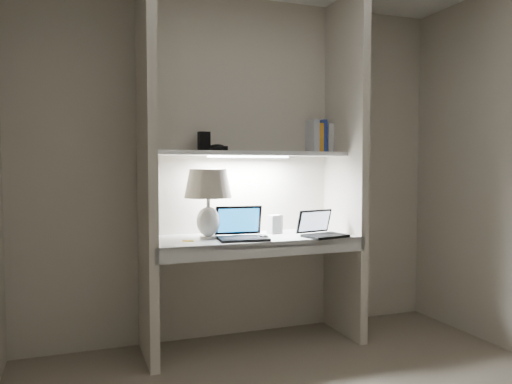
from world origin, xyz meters
name	(u,v)px	position (x,y,z in m)	size (l,w,h in m)	color
back_wall	(241,168)	(0.00, 1.50, 1.25)	(3.20, 0.01, 2.50)	beige
alcove_panel_left	(147,168)	(-0.73, 1.23, 1.25)	(0.06, 0.55, 2.50)	beige
alcove_panel_right	(346,168)	(0.73, 1.23, 1.25)	(0.06, 0.55, 2.50)	beige
desk	(253,239)	(0.00, 1.23, 0.75)	(1.40, 0.55, 0.04)	white
desk_apron	(267,249)	(0.00, 0.96, 0.72)	(1.46, 0.03, 0.10)	silver
shelf	(249,154)	(0.00, 1.32, 1.35)	(1.40, 0.36, 0.03)	silver
strip_light	(249,157)	(0.00, 1.32, 1.33)	(0.60, 0.04, 0.01)	white
table_lamp	(208,192)	(-0.33, 1.22, 1.09)	(0.32, 0.32, 0.47)	white
laptop_main	(241,232)	(-0.12, 1.14, 0.82)	(0.35, 0.31, 0.22)	black
laptop_netbook	(321,230)	(0.45, 1.06, 0.81)	(0.33, 0.31, 0.18)	black
speaker	(275,224)	(0.19, 1.30, 0.84)	(0.10, 0.07, 0.14)	silver
mouse	(262,237)	(0.01, 1.07, 0.79)	(0.09, 0.06, 0.03)	black
cable_coil	(237,236)	(-0.11, 1.24, 0.78)	(0.10, 0.10, 0.01)	black
sticky_note	(188,241)	(-0.48, 1.17, 0.77)	(0.07, 0.07, 0.00)	yellow
book_row	(323,137)	(0.65, 1.43, 1.48)	(0.24, 0.17, 0.25)	silver
shelf_box	(204,142)	(-0.30, 1.41, 1.43)	(0.08, 0.06, 0.14)	black
shelf_gadget	(217,148)	(-0.23, 1.32, 1.39)	(0.11, 0.08, 0.05)	black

